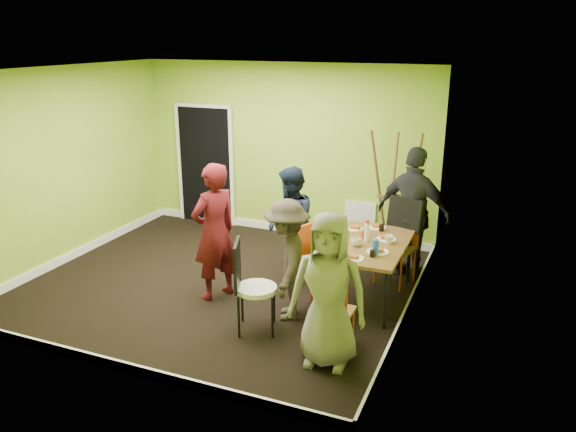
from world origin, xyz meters
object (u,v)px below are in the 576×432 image
object	(u,v)px
dining_table	(369,247)
orange_bottle	(362,235)
chair_bentwood	(250,282)
person_back_end	(414,214)
person_left_near	(287,260)
person_standing	(215,232)
person_front_end	(328,290)
chair_left_far	(308,246)
chair_front_end	(334,307)
blue_bottle	(375,247)
chair_back_end	(404,223)
thermos	(367,232)
chair_left_near	(308,264)
person_left_far	(290,225)
easel	(394,195)

from	to	relation	value
dining_table	orange_bottle	distance (m)	0.22
chair_bentwood	person_back_end	distance (m)	2.61
orange_bottle	person_left_near	xyz separation A→B (m)	(-0.63, -0.98, -0.07)
person_standing	person_left_near	world-z (taller)	person_standing
dining_table	person_front_end	world-z (taller)	person_front_end
person_front_end	chair_left_far	bearing A→B (deg)	111.40
person_back_end	person_front_end	size ratio (longest dim) A/B	1.13
person_standing	person_left_near	size ratio (longest dim) A/B	1.21
dining_table	chair_front_end	world-z (taller)	chair_front_end
chair_left_far	dining_table	bearing A→B (deg)	83.86
blue_bottle	person_front_end	bearing A→B (deg)	-97.92
chair_left_far	orange_bottle	distance (m)	0.78
chair_bentwood	chair_back_end	bearing A→B (deg)	126.52
chair_bentwood	person_front_end	distance (m)	1.09
chair_back_end	orange_bottle	distance (m)	0.73
thermos	orange_bottle	distance (m)	0.16
dining_table	chair_left_near	xyz separation A→B (m)	(-0.60, -0.56, -0.11)
chair_left_far	thermos	world-z (taller)	thermos
person_left_far	person_standing	bearing A→B (deg)	-61.78
dining_table	chair_back_end	bearing A→B (deg)	69.76
chair_bentwood	person_left_far	xyz separation A→B (m)	(-0.10, 1.46, 0.20)
chair_front_end	person_back_end	size ratio (longest dim) A/B	0.48
chair_front_end	person_front_end	world-z (taller)	person_front_end
person_standing	person_back_end	distance (m)	2.69
dining_table	person_left_near	size ratio (longest dim) A/B	1.04
thermos	easel	bearing A→B (deg)	89.24
easel	orange_bottle	size ratio (longest dim) A/B	26.23
chair_bentwood	person_back_end	xyz separation A→B (m)	(1.40, 2.19, 0.32)
chair_left_far	chair_back_end	xyz separation A→B (m)	(1.14, 0.58, 0.29)
chair_front_end	orange_bottle	size ratio (longest dim) A/B	11.97
person_left_near	person_front_end	bearing A→B (deg)	25.84
person_left_far	chair_front_end	bearing A→B (deg)	12.46
chair_left_near	person_left_far	bearing A→B (deg)	-123.31
chair_left_near	chair_front_end	world-z (taller)	chair_left_near
chair_back_end	chair_front_end	bearing A→B (deg)	98.07
dining_table	chair_front_end	xyz separation A→B (m)	(-0.02, -1.32, -0.20)
dining_table	person_left_near	distance (m)	1.12
blue_bottle	orange_bottle	distance (m)	0.60
orange_bottle	person_standing	xyz separation A→B (m)	(-1.66, -0.83, 0.09)
chair_bentwood	person_left_near	size ratio (longest dim) A/B	0.74
chair_back_end	easel	size ratio (longest dim) A/B	0.60
chair_back_end	person_front_end	xyz separation A→B (m)	(-0.28, -2.34, -0.01)
chair_bentwood	orange_bottle	size ratio (longest dim) A/B	14.51
easel	blue_bottle	world-z (taller)	easel
chair_left_far	chair_left_near	xyz separation A→B (m)	(0.27, -0.74, 0.07)
chair_front_end	person_left_near	size ratio (longest dim) A/B	0.61
chair_left_near	thermos	bearing A→B (deg)	159.35
dining_table	person_left_far	distance (m)	1.14
chair_back_end	easel	distance (m)	0.86
blue_bottle	person_front_end	size ratio (longest dim) A/B	0.12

